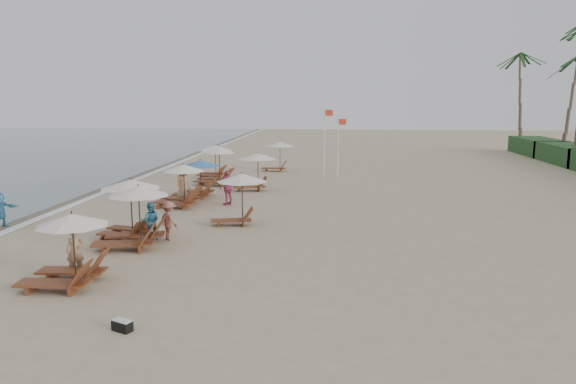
# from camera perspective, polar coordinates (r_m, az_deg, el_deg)

# --- Properties ---
(ground) EXTENTS (160.00, 160.00, 0.00)m
(ground) POSITION_cam_1_polar(r_m,az_deg,el_deg) (18.80, -2.30, -6.94)
(ground) COLOR tan
(ground) RESTS_ON ground
(wet_sand_band) EXTENTS (3.20, 140.00, 0.01)m
(wet_sand_band) POSITION_cam_1_polar(r_m,az_deg,el_deg) (32.03, -22.56, -0.67)
(wet_sand_band) COLOR #6B5E4C
(wet_sand_band) RESTS_ON ground
(foam_line) EXTENTS (0.50, 140.00, 0.02)m
(foam_line) POSITION_cam_1_polar(r_m,az_deg,el_deg) (31.44, -20.47, -0.70)
(foam_line) COLOR white
(foam_line) RESTS_ON ground
(lounger_station_0) EXTENTS (2.55, 2.08, 2.17)m
(lounger_station_0) POSITION_cam_1_polar(r_m,az_deg,el_deg) (17.04, -22.49, -5.98)
(lounger_station_0) COLOR brown
(lounger_station_0) RESTS_ON ground
(lounger_station_1) EXTENTS (2.78, 2.46, 2.28)m
(lounger_station_1) POSITION_cam_1_polar(r_m,az_deg,el_deg) (20.68, -16.17, -2.80)
(lounger_station_1) COLOR brown
(lounger_station_1) RESTS_ON ground
(lounger_station_2) EXTENTS (2.53, 2.36, 2.32)m
(lounger_station_2) POSITION_cam_1_polar(r_m,az_deg,el_deg) (22.04, -16.68, -1.37)
(lounger_station_2) COLOR brown
(lounger_station_2) RESTS_ON ground
(lounger_station_3) EXTENTS (2.68, 2.50, 2.15)m
(lounger_station_3) POSITION_cam_1_polar(r_m,az_deg,el_deg) (27.96, -11.47, 0.53)
(lounger_station_3) COLOR brown
(lounger_station_3) RESTS_ON ground
(lounger_station_4) EXTENTS (2.59, 2.21, 2.09)m
(lounger_station_4) POSITION_cam_1_polar(r_m,az_deg,el_deg) (30.34, -9.69, 1.35)
(lounger_station_4) COLOR brown
(lounger_station_4) RESTS_ON ground
(lounger_station_5) EXTENTS (2.67, 2.34, 2.39)m
(lounger_station_5) POSITION_cam_1_polar(r_m,az_deg,el_deg) (34.71, -7.76, 2.45)
(lounger_station_5) COLOR brown
(lounger_station_5) RESTS_ON ground
(lounger_station_6) EXTENTS (2.54, 2.40, 2.25)m
(lounger_station_6) POSITION_cam_1_polar(r_m,az_deg,el_deg) (37.83, -7.92, 3.43)
(lounger_station_6) COLOR brown
(lounger_station_6) RESTS_ON ground
(inland_station_0) EXTENTS (2.56, 2.24, 2.22)m
(inland_station_0) POSITION_cam_1_polar(r_m,az_deg,el_deg) (23.39, -5.31, 0.08)
(inland_station_0) COLOR brown
(inland_station_0) RESTS_ON ground
(inland_station_1) EXTENTS (2.69, 2.24, 2.22)m
(inland_station_1) POSITION_cam_1_polar(r_m,az_deg,el_deg) (32.13, -3.59, 2.61)
(inland_station_1) COLOR brown
(inland_station_1) RESTS_ON ground
(inland_station_2) EXTENTS (2.57, 2.24, 2.22)m
(inland_station_2) POSITION_cam_1_polar(r_m,az_deg,el_deg) (40.85, -1.11, 4.25)
(inland_station_2) COLOR brown
(inland_station_2) RESTS_ON ground
(beachgoer_near) EXTENTS (0.63, 0.51, 1.50)m
(beachgoer_near) POSITION_cam_1_polar(r_m,az_deg,el_deg) (18.05, -21.59, -5.87)
(beachgoer_near) COLOR #A57E59
(beachgoer_near) RESTS_ON ground
(beachgoer_mid_a) EXTENTS (0.83, 0.71, 1.49)m
(beachgoer_mid_a) POSITION_cam_1_polar(r_m,az_deg,el_deg) (21.57, -14.35, -3.00)
(beachgoer_mid_a) COLOR teal
(beachgoer_mid_a) RESTS_ON ground
(beachgoer_mid_b) EXTENTS (1.13, 1.06, 1.53)m
(beachgoer_mid_b) POSITION_cam_1_polar(r_m,az_deg,el_deg) (21.37, -12.46, -2.98)
(beachgoer_mid_b) COLOR #975B4D
(beachgoer_mid_b) RESTS_ON ground
(beachgoer_far_a) EXTENTS (1.03, 1.10, 1.83)m
(beachgoer_far_a) POSITION_cam_1_polar(r_m,az_deg,el_deg) (27.91, -6.36, 0.48)
(beachgoer_far_a) COLOR #B14668
(beachgoer_far_a) RESTS_ON ground
(beachgoer_far_b) EXTENTS (0.91, 1.08, 1.88)m
(beachgoer_far_b) POSITION_cam_1_polar(r_m,az_deg,el_deg) (29.38, -11.10, 0.87)
(beachgoer_far_b) COLOR tan
(beachgoer_far_b) RESTS_ON ground
(waterline_walker) EXTENTS (1.09, 1.46, 1.53)m
(waterline_walker) POSITION_cam_1_polar(r_m,az_deg,el_deg) (25.99, -28.19, -1.67)
(waterline_walker) COLOR teal
(waterline_walker) RESTS_ON ground
(duffel_bag) EXTENTS (0.55, 0.43, 0.27)m
(duffel_bag) POSITION_cam_1_polar(r_m,az_deg,el_deg) (13.68, -17.15, -13.33)
(duffel_bag) COLOR black
(duffel_bag) RESTS_ON ground
(flag_pole_near) EXTENTS (0.60, 0.08, 4.89)m
(flag_pole_near) POSITION_cam_1_polar(r_m,az_deg,el_deg) (37.01, 3.92, 5.59)
(flag_pole_near) COLOR silver
(flag_pole_near) RESTS_ON ground
(flag_pole_far) EXTENTS (0.60, 0.08, 4.26)m
(flag_pole_far) POSITION_cam_1_polar(r_m,az_deg,el_deg) (37.78, 5.36, 5.15)
(flag_pole_far) COLOR silver
(flag_pole_far) RESTS_ON ground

